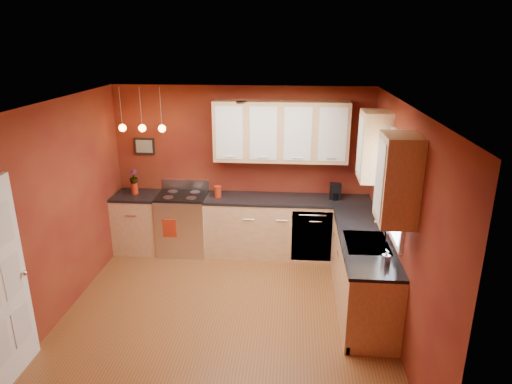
# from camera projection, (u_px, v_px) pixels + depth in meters

# --- Properties ---
(floor) EXTENTS (4.20, 4.20, 0.00)m
(floor) POSITION_uv_depth(u_px,v_px,m) (225.00, 317.00, 5.63)
(floor) COLOR brown
(floor) RESTS_ON ground
(ceiling) EXTENTS (4.00, 4.20, 0.02)m
(ceiling) POSITION_uv_depth(u_px,v_px,m) (219.00, 105.00, 4.79)
(ceiling) COLOR white
(ceiling) RESTS_ON wall_back
(wall_back) EXTENTS (4.00, 0.02, 2.60)m
(wall_back) POSITION_uv_depth(u_px,v_px,m) (242.00, 169.00, 7.19)
(wall_back) COLOR maroon
(wall_back) RESTS_ON floor
(wall_front) EXTENTS (4.00, 0.02, 2.60)m
(wall_front) POSITION_uv_depth(u_px,v_px,m) (177.00, 331.00, 3.23)
(wall_front) COLOR maroon
(wall_front) RESTS_ON floor
(wall_left) EXTENTS (0.02, 4.20, 2.60)m
(wall_left) POSITION_uv_depth(u_px,v_px,m) (54.00, 214.00, 5.37)
(wall_left) COLOR maroon
(wall_left) RESTS_ON floor
(wall_right) EXTENTS (0.02, 4.20, 2.60)m
(wall_right) POSITION_uv_depth(u_px,v_px,m) (401.00, 225.00, 5.06)
(wall_right) COLOR maroon
(wall_right) RESTS_ON floor
(base_cabinets_back_left) EXTENTS (0.70, 0.60, 0.90)m
(base_cabinets_back_left) POSITION_uv_depth(u_px,v_px,m) (139.00, 223.00, 7.31)
(base_cabinets_back_left) COLOR tan
(base_cabinets_back_left) RESTS_ON floor
(base_cabinets_back_right) EXTENTS (2.54, 0.60, 0.90)m
(base_cabinets_back_right) POSITION_uv_depth(u_px,v_px,m) (287.00, 228.00, 7.13)
(base_cabinets_back_right) COLOR tan
(base_cabinets_back_right) RESTS_ON floor
(base_cabinets_right) EXTENTS (0.60, 2.10, 0.90)m
(base_cabinets_right) POSITION_uv_depth(u_px,v_px,m) (362.00, 272.00, 5.78)
(base_cabinets_right) COLOR tan
(base_cabinets_right) RESTS_ON floor
(counter_back_left) EXTENTS (0.70, 0.62, 0.04)m
(counter_back_left) POSITION_uv_depth(u_px,v_px,m) (136.00, 195.00, 7.16)
(counter_back_left) COLOR black
(counter_back_left) RESTS_ON base_cabinets_back_left
(counter_back_right) EXTENTS (2.54, 0.62, 0.04)m
(counter_back_right) POSITION_uv_depth(u_px,v_px,m) (288.00, 200.00, 6.98)
(counter_back_right) COLOR black
(counter_back_right) RESTS_ON base_cabinets_back_right
(counter_right) EXTENTS (0.62, 2.10, 0.04)m
(counter_right) POSITION_uv_depth(u_px,v_px,m) (365.00, 239.00, 5.63)
(counter_right) COLOR black
(counter_right) RESTS_ON base_cabinets_right
(gas_range) EXTENTS (0.76, 0.64, 1.11)m
(gas_range) POSITION_uv_depth(u_px,v_px,m) (183.00, 223.00, 7.25)
(gas_range) COLOR silver
(gas_range) RESTS_ON floor
(dishwasher_front) EXTENTS (0.60, 0.02, 0.80)m
(dishwasher_front) POSITION_uv_depth(u_px,v_px,m) (312.00, 236.00, 6.83)
(dishwasher_front) COLOR silver
(dishwasher_front) RESTS_ON base_cabinets_back_right
(sink) EXTENTS (0.50, 0.70, 0.33)m
(sink) POSITION_uv_depth(u_px,v_px,m) (367.00, 244.00, 5.49)
(sink) COLOR #94959A
(sink) RESTS_ON counter_right
(window) EXTENTS (0.06, 1.02, 1.22)m
(window) POSITION_uv_depth(u_px,v_px,m) (396.00, 184.00, 5.22)
(window) COLOR white
(window) RESTS_ON wall_right
(upper_cabinets_back) EXTENTS (2.00, 0.35, 0.90)m
(upper_cabinets_back) POSITION_uv_depth(u_px,v_px,m) (281.00, 131.00, 6.77)
(upper_cabinets_back) COLOR tan
(upper_cabinets_back) RESTS_ON wall_back
(upper_cabinets_right) EXTENTS (0.35, 1.95, 0.90)m
(upper_cabinets_right) POSITION_uv_depth(u_px,v_px,m) (384.00, 161.00, 5.17)
(upper_cabinets_right) COLOR tan
(upper_cabinets_right) RESTS_ON wall_right
(wall_picture) EXTENTS (0.32, 0.03, 0.26)m
(wall_picture) POSITION_uv_depth(u_px,v_px,m) (144.00, 146.00, 7.18)
(wall_picture) COLOR black
(wall_picture) RESTS_ON wall_back
(pendant_lights) EXTENTS (0.71, 0.11, 0.66)m
(pendant_lights) POSITION_uv_depth(u_px,v_px,m) (142.00, 128.00, 6.75)
(pendant_lights) COLOR #94959A
(pendant_lights) RESTS_ON ceiling
(red_canister) EXTENTS (0.12, 0.12, 0.18)m
(red_canister) POSITION_uv_depth(u_px,v_px,m) (218.00, 192.00, 7.00)
(red_canister) COLOR #9B2610
(red_canister) RESTS_ON counter_back_right
(red_vase) EXTENTS (0.11, 0.11, 0.17)m
(red_vase) POSITION_uv_depth(u_px,v_px,m) (135.00, 188.00, 7.16)
(red_vase) COLOR #9B2610
(red_vase) RESTS_ON counter_back_left
(flowers) EXTENTS (0.14, 0.14, 0.24)m
(flowers) POSITION_uv_depth(u_px,v_px,m) (134.00, 177.00, 7.10)
(flowers) COLOR #9B2610
(flowers) RESTS_ON red_vase
(coffee_maker) EXTENTS (0.17, 0.17, 0.24)m
(coffee_maker) POSITION_uv_depth(u_px,v_px,m) (335.00, 192.00, 6.91)
(coffee_maker) COLOR black
(coffee_maker) RESTS_ON counter_back_right
(soap_pump) EXTENTS (0.10, 0.10, 0.17)m
(soap_pump) POSITION_uv_depth(u_px,v_px,m) (386.00, 257.00, 4.92)
(soap_pump) COLOR white
(soap_pump) RESTS_ON counter_right
(dish_towel) EXTENTS (0.21, 0.01, 0.29)m
(dish_towel) POSITION_uv_depth(u_px,v_px,m) (169.00, 228.00, 6.93)
(dish_towel) COLOR #9B2610
(dish_towel) RESTS_ON gas_range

